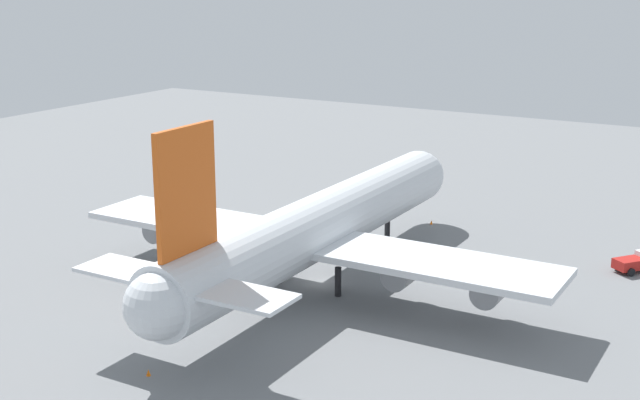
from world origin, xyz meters
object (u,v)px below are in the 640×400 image
object	(u,v)px
safety_cone_tail	(148,373)
cargo_airplane	(320,226)
baggage_tug	(638,262)
safety_cone_nose	(431,222)

from	to	relation	value
safety_cone_tail	cargo_airplane	bearing A→B (deg)	-2.82
baggage_tug	safety_cone_tail	distance (m)	57.09
cargo_airplane	safety_cone_tail	world-z (taller)	cargo_airplane
cargo_airplane	baggage_tug	xyz separation A→B (m)	(21.25, -29.62, -5.30)
cargo_airplane	safety_cone_nose	bearing A→B (deg)	-4.21
cargo_airplane	safety_cone_tail	bearing A→B (deg)	177.18
cargo_airplane	baggage_tug	distance (m)	36.83
safety_cone_nose	safety_cone_tail	size ratio (longest dim) A/B	0.98
cargo_airplane	safety_cone_nose	size ratio (longest dim) A/B	105.91
cargo_airplane	safety_cone_tail	distance (m)	27.45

